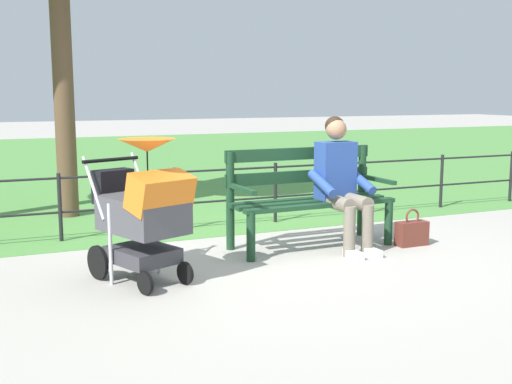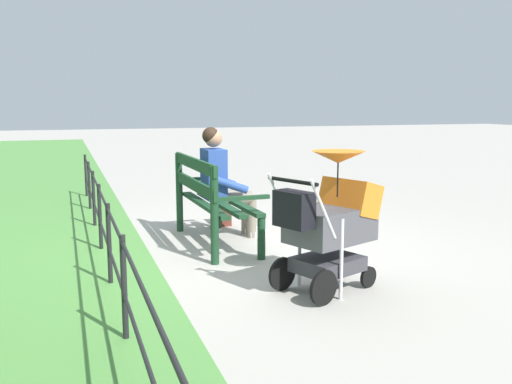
{
  "view_description": "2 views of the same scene",
  "coord_description": "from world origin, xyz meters",
  "px_view_note": "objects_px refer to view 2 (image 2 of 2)",
  "views": [
    {
      "loc": [
        2.47,
        5.27,
        1.5
      ],
      "look_at": [
        0.29,
        0.22,
        0.63
      ],
      "focal_mm": 44.15,
      "sensor_mm": 36.0,
      "label": 1
    },
    {
      "loc": [
        5.33,
        -1.58,
        1.53
      ],
      "look_at": [
        0.48,
        0.11,
        0.71
      ],
      "focal_mm": 38.69,
      "sensor_mm": 36.0,
      "label": 2
    }
  ],
  "objects_px": {
    "park_bench": "(210,197)",
    "handbag": "(223,214)",
    "stroller": "(331,219)",
    "person_on_bench": "(223,180)"
  },
  "relations": [
    {
      "from": "park_bench",
      "to": "person_on_bench",
      "type": "xyz_separation_m",
      "value": [
        -0.25,
        0.22,
        0.15
      ]
    },
    {
      "from": "park_bench",
      "to": "stroller",
      "type": "distance_m",
      "value": 1.85
    },
    {
      "from": "park_bench",
      "to": "person_on_bench",
      "type": "distance_m",
      "value": 0.37
    },
    {
      "from": "person_on_bench",
      "to": "handbag",
      "type": "distance_m",
      "value": 0.91
    },
    {
      "from": "park_bench",
      "to": "person_on_bench",
      "type": "bearing_deg",
      "value": 138.07
    },
    {
      "from": "handbag",
      "to": "stroller",
      "type": "bearing_deg",
      "value": 3.23
    },
    {
      "from": "park_bench",
      "to": "handbag",
      "type": "distance_m",
      "value": 1.11
    },
    {
      "from": "person_on_bench",
      "to": "handbag",
      "type": "relative_size",
      "value": 3.45
    },
    {
      "from": "stroller",
      "to": "handbag",
      "type": "height_order",
      "value": "stroller"
    },
    {
      "from": "park_bench",
      "to": "stroller",
      "type": "relative_size",
      "value": 1.4
    }
  ]
}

